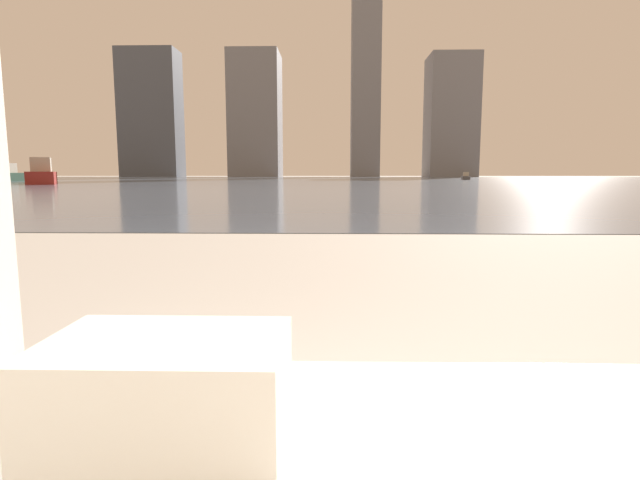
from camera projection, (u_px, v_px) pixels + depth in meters
name	position (u px, v px, depth m)	size (l,w,h in m)	color
towel_stack	(167.00, 388.00, 0.58)	(0.28, 0.19, 0.12)	silver
harbor_water	(332.00, 180.00, 61.35)	(180.00, 110.00, 0.01)	slate
harbor_boat_1	(6.00, 175.00, 50.85)	(2.50, 5.13, 1.84)	#335647
harbor_boat_2	(466.00, 177.00, 63.41)	(1.32, 2.71, 0.97)	#4C4C51
harbor_boat_3	(42.00, 175.00, 37.81)	(4.03, 5.58, 2.00)	maroon
skyline_tower_0	(151.00, 114.00, 115.97)	(13.30, 7.75, 28.94)	#4C515B
skyline_tower_1	(256.00, 116.00, 115.41)	(11.37, 11.47, 28.14)	slate
skyline_tower_3	(451.00, 117.00, 114.33)	(10.88, 10.56, 27.26)	slate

